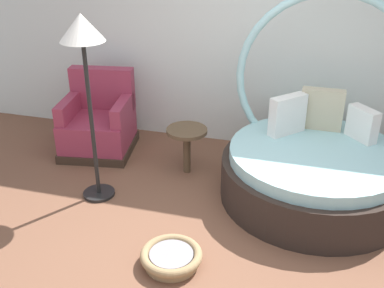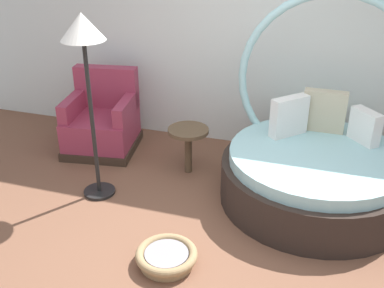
# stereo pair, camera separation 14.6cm
# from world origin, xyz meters

# --- Properties ---
(ground_plane) EXTENTS (8.00, 8.00, 0.02)m
(ground_plane) POSITION_xyz_m (0.00, 0.00, -0.01)
(ground_plane) COLOR brown
(back_wall) EXTENTS (8.00, 0.12, 2.96)m
(back_wall) POSITION_xyz_m (0.00, 2.17, 1.48)
(back_wall) COLOR silver
(back_wall) RESTS_ON ground_plane
(round_daybed) EXTENTS (1.82, 1.82, 1.97)m
(round_daybed) POSITION_xyz_m (0.76, 1.13, 0.38)
(round_daybed) COLOR #2D231E
(round_daybed) RESTS_ON ground_plane
(red_armchair) EXTENTS (0.91, 0.91, 0.94)m
(red_armchair) POSITION_xyz_m (-1.76, 1.47, 0.33)
(red_armchair) COLOR #38281E
(red_armchair) RESTS_ON ground_plane
(pet_basket) EXTENTS (0.51, 0.51, 0.13)m
(pet_basket) POSITION_xyz_m (-0.29, -0.28, 0.07)
(pet_basket) COLOR #9E7F56
(pet_basket) RESTS_ON ground_plane
(side_table) EXTENTS (0.44, 0.44, 0.52)m
(side_table) POSITION_xyz_m (-0.59, 1.22, 0.43)
(side_table) COLOR brown
(side_table) RESTS_ON ground_plane
(floor_lamp) EXTENTS (0.40, 0.40, 1.82)m
(floor_lamp) POSITION_xyz_m (-1.33, 0.52, 1.53)
(floor_lamp) COLOR black
(floor_lamp) RESTS_ON ground_plane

